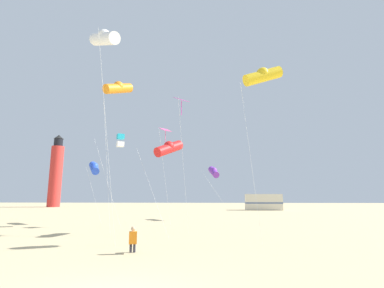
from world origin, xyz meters
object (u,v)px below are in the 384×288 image
object	(u,v)px
kite_tube_white	(104,38)
lighthouse_distant	(56,173)
kite_box_cyan	(120,141)
kite_tube_gold	(263,76)
kite_diamond_rainbow	(165,133)
kite_tube_blue	(94,168)
kite_tube_scarlet	(169,148)
kite_tube_violet	(214,172)
kite_diamond_magenta	(182,105)
rv_van_cream	(263,202)
kite_flyer_standing	(133,239)
kite_tube_orange	(118,88)

from	to	relation	value
kite_tube_white	lighthouse_distant	world-z (taller)	lighthouse_distant
kite_box_cyan	kite_tube_gold	xyz separation A→B (m)	(11.20, -8.56, 2.20)
kite_diamond_rainbow	kite_tube_white	xyz separation A→B (m)	(-1.99, -10.23, 3.25)
kite_tube_blue	kite_diamond_rainbow	bearing A→B (deg)	-17.39
kite_tube_scarlet	kite_diamond_rainbow	bearing A→B (deg)	101.68
kite_tube_gold	kite_tube_violet	world-z (taller)	kite_tube_gold
kite_diamond_magenta	kite_tube_violet	world-z (taller)	kite_diamond_magenta
kite_tube_scarlet	rv_van_cream	xyz separation A→B (m)	(12.53, 33.06, -4.43)
kite_tube_scarlet	kite_tube_violet	world-z (taller)	kite_tube_scarlet
kite_tube_white	kite_tube_blue	size ratio (longest dim) A/B	2.03
kite_box_cyan	kite_tube_white	distance (m)	11.33
kite_tube_scarlet	kite_tube_gold	xyz separation A→B (m)	(6.09, -3.49, 3.77)
kite_box_cyan	kite_tube_white	xyz separation A→B (m)	(2.12, -10.45, 3.84)
kite_flyer_standing	rv_van_cream	size ratio (longest dim) A/B	0.18
kite_tube_blue	rv_van_cream	xyz separation A→B (m)	(20.72, 25.96, -3.77)
kite_box_cyan	kite_tube_violet	world-z (taller)	kite_box_cyan
kite_diamond_rainbow	kite_diamond_magenta	xyz separation A→B (m)	(1.85, -4.48, 1.15)
kite_flyer_standing	kite_tube_scarlet	world-z (taller)	kite_tube_scarlet
kite_flyer_standing	kite_tube_gold	xyz separation A→B (m)	(6.67, 3.41, 8.97)
kite_tube_gold	rv_van_cream	xyz separation A→B (m)	(6.43, 36.55, -8.20)
rv_van_cream	kite_tube_white	bearing A→B (deg)	-108.02
kite_diamond_rainbow	kite_tube_gold	size ratio (longest dim) A/B	0.82
kite_diamond_magenta	lighthouse_distant	world-z (taller)	lighthouse_distant
kite_tube_white	kite_tube_violet	xyz separation A→B (m)	(6.34, 17.32, -6.10)
kite_flyer_standing	kite_tube_gold	size ratio (longest dim) A/B	0.11
kite_tube_orange	kite_box_cyan	bearing A→B (deg)	104.19
kite_diamond_magenta	kite_diamond_rainbow	bearing A→B (deg)	112.42
kite_tube_gold	kite_tube_white	bearing A→B (deg)	-168.19
kite_tube_blue	kite_tube_orange	distance (m)	10.02
kite_tube_gold	kite_flyer_standing	bearing A→B (deg)	-152.94
kite_tube_white	lighthouse_distant	distance (m)	58.81
kite_tube_scarlet	kite_diamond_magenta	world-z (taller)	kite_diamond_magenta
rv_van_cream	kite_tube_violet	bearing A→B (deg)	-109.51
kite_tube_white	kite_tube_gold	xyz separation A→B (m)	(9.08, 1.90, -1.63)
kite_tube_gold	lighthouse_distant	bearing A→B (deg)	128.47
kite_diamond_rainbow	kite_box_cyan	bearing A→B (deg)	176.91
kite_tube_scarlet	kite_tube_orange	size ratio (longest dim) A/B	0.59
kite_diamond_rainbow	kite_tube_orange	xyz separation A→B (m)	(-2.75, -5.14, 2.30)
kite_tube_scarlet	kite_tube_violet	bearing A→B (deg)	74.29
kite_diamond_rainbow	kite_tube_blue	xyz separation A→B (m)	(-7.19, 2.25, -2.80)
kite_tube_violet	kite_tube_gold	bearing A→B (deg)	-79.94
kite_box_cyan	kite_tube_orange	world-z (taller)	kite_tube_orange
kite_flyer_standing	kite_tube_orange	size ratio (longest dim) A/B	0.11
kite_box_cyan	kite_tube_white	size ratio (longest dim) A/B	0.67
kite_tube_gold	kite_tube_orange	xyz separation A→B (m)	(-9.84, 3.20, 0.68)
kite_diamond_rainbow	kite_diamond_magenta	world-z (taller)	kite_diamond_magenta
kite_tube_gold	kite_diamond_magenta	size ratio (longest dim) A/B	1.06
kite_flyer_standing	lighthouse_distant	distance (m)	61.67
kite_tube_scarlet	kite_tube_orange	distance (m)	5.82
kite_tube_scarlet	kite_tube_blue	xyz separation A→B (m)	(-8.19, 7.09, -0.66)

